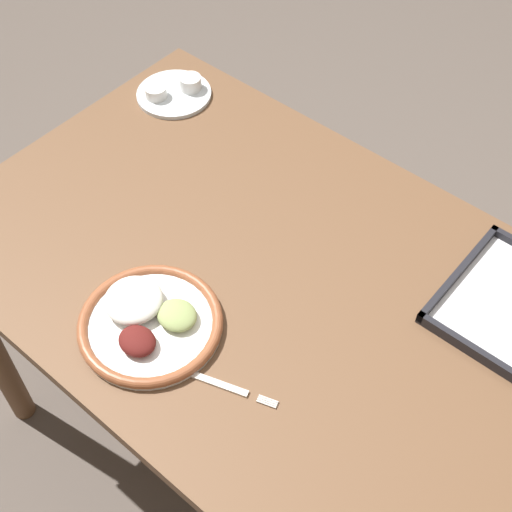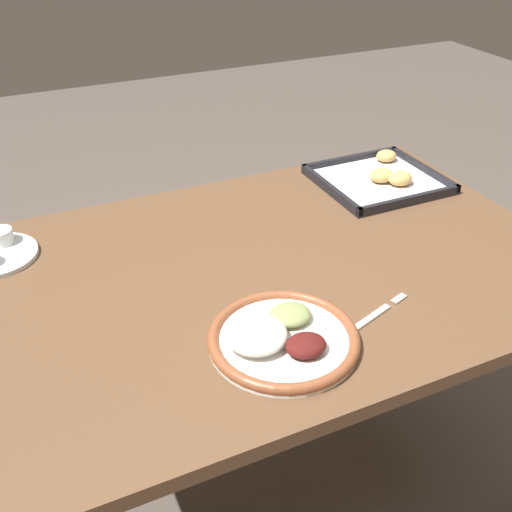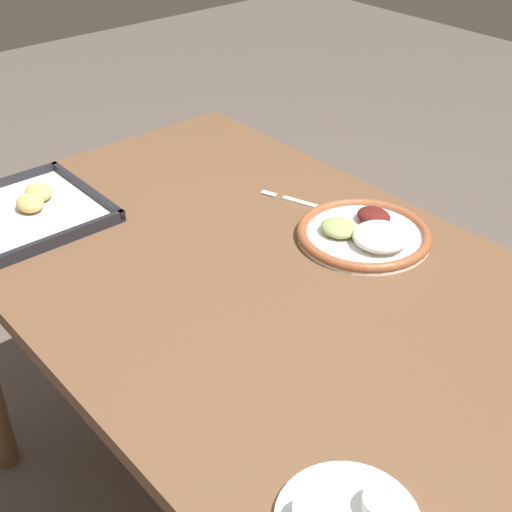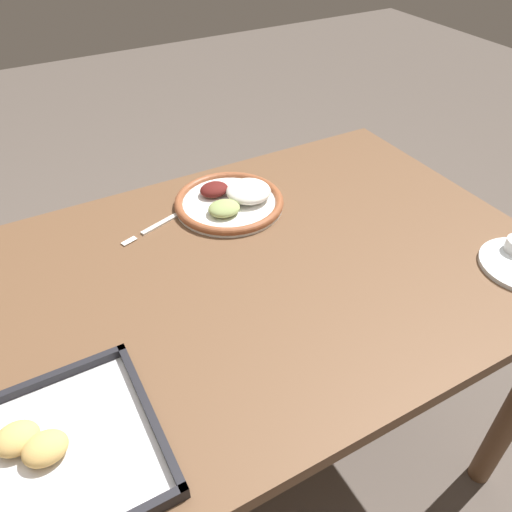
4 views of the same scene
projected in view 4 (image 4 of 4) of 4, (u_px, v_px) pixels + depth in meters
name	position (u px, v px, depth m)	size (l,w,h in m)	color
ground_plane	(249.00, 462.00, 1.51)	(8.00, 8.00, 0.00)	#564C44
dining_table	(247.00, 310.00, 1.09)	(1.26, 0.82, 0.77)	brown
dinner_plate	(231.00, 200.00, 1.19)	(0.26, 0.26, 0.05)	white
fork	(164.00, 222.00, 1.14)	(0.20, 0.08, 0.00)	silver
baking_tray	(44.00, 462.00, 0.69)	(0.30, 0.28, 0.04)	black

